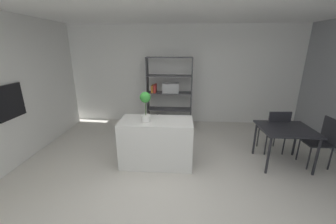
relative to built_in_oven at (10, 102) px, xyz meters
The scene contains 9 objects.
ground_plane 3.15m from the built_in_oven, ahead, with size 9.88×9.88×0.00m, color beige.
back_partition 3.87m from the built_in_oven, 42.27° to the left, with size 7.18×0.06×2.77m, color white.
built_in_oven is the anchor object (origin of this frame).
kitchen_island 2.73m from the built_in_oven, ahead, with size 1.34×0.66×0.88m, color silver.
potted_plant_on_island 2.43m from the built_in_oven, ahead, with size 0.19×0.19×0.54m.
open_bookshelf 3.48m from the built_in_oven, 39.20° to the left, with size 1.23×0.37×1.92m.
dining_table 5.05m from the built_in_oven, ahead, with size 0.93×0.82×0.74m.
dining_chair_window_side 5.74m from the built_in_oven, ahead, with size 0.46×0.42×0.94m.
dining_chair_far 5.11m from the built_in_oven, ahead, with size 0.47×0.47×0.95m.
Camera 1 is at (0.20, -2.85, 2.17)m, focal length 21.82 mm.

